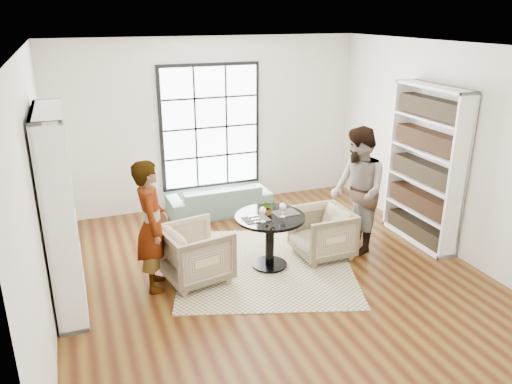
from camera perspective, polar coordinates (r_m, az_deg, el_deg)
name	(u,v)px	position (r m, az deg, el deg)	size (l,w,h in m)	color
ground	(274,277)	(6.84, 2.08, -9.72)	(6.00, 6.00, 0.00)	brown
room_shell	(260,177)	(6.79, 0.44, 1.69)	(6.00, 6.01, 6.00)	silver
rug	(266,265)	(7.12, 1.13, -8.39)	(2.38, 2.38, 0.01)	#C4B693
pedestal_table	(270,230)	(6.87, 1.59, -4.37)	(0.96, 0.96, 0.77)	black
sofa	(219,199)	(8.82, -4.23, -0.85)	(1.79, 0.70, 0.52)	gray
armchair_left	(196,253)	(6.68, -6.86, -6.97)	(0.81, 0.83, 0.76)	#C2B78B
armchair_right	(322,233)	(7.32, 7.55, -4.65)	(0.77, 0.79, 0.72)	tan
person_left	(152,226)	(6.38, -11.83, -3.83)	(0.63, 0.41, 1.71)	gray
person_right	(358,191)	(7.36, 11.54, 0.10)	(0.91, 0.71, 1.87)	gray
placemat_left	(256,219)	(6.68, 0.02, -3.11)	(0.34, 0.26, 0.01)	black
placemat_right	(285,213)	(6.89, 3.39, -2.40)	(0.34, 0.26, 0.01)	black
cutlery_left	(256,219)	(6.67, 0.02, -3.05)	(0.14, 0.22, 0.01)	silver
cutlery_right	(286,212)	(6.88, 3.39, -2.35)	(0.14, 0.22, 0.01)	silver
wine_glass_left	(263,211)	(6.54, 0.76, -2.20)	(0.10, 0.10, 0.21)	silver
wine_glass_right	(283,207)	(6.71, 3.09, -1.71)	(0.09, 0.09, 0.20)	silver
flower_centerpiece	(268,207)	(6.80, 1.40, -1.73)	(0.19, 0.17, 0.21)	gray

